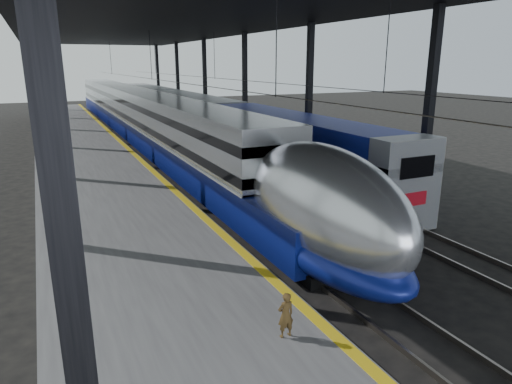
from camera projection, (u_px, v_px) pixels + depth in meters
ground at (292, 305)px, 12.98m from camera, size 160.00×160.00×0.00m
platform at (88, 164)px, 28.83m from camera, size 6.00×80.00×1.00m
yellow_strip at (132, 152)px, 29.83m from camera, size 0.30×80.00×0.01m
rails at (208, 159)px, 32.22m from camera, size 6.52×80.00×0.16m
canopy at (165, 22)px, 28.69m from camera, size 18.00×75.00×9.47m
tgv_train at (143, 119)px, 38.69m from camera, size 3.04×65.20×4.36m
second_train at (197, 116)px, 41.49m from camera, size 2.80×56.05×3.86m
child at (286, 315)px, 9.64m from camera, size 0.38×0.26×1.03m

